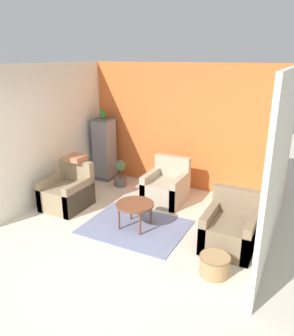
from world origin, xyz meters
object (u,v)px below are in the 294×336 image
(coffee_table, at_px, (135,206))
(birdcage, at_px, (104,149))
(parrot, at_px, (103,114))
(armchair_left, at_px, (68,193))
(armchair_right, at_px, (230,230))
(wicker_basket, at_px, (215,265))
(potted_plant, at_px, (120,173))
(armchair_middle, at_px, (166,188))

(coffee_table, distance_m, birdcage, 2.53)
(coffee_table, height_order, parrot, parrot)
(armchair_left, relative_size, birdcage, 0.60)
(armchair_left, xyz_separation_m, armchair_right, (3.14, 0.02, 0.00))
(wicker_basket, bearing_deg, birdcage, 144.42)
(coffee_table, height_order, armchair_right, armchair_right)
(coffee_table, relative_size, potted_plant, 1.07)
(coffee_table, height_order, wicker_basket, coffee_table)
(coffee_table, bearing_deg, potted_plant, 128.83)
(potted_plant, distance_m, wicker_basket, 3.54)
(armchair_middle, bearing_deg, birdcage, 163.85)
(parrot, distance_m, potted_plant, 1.38)
(birdcage, bearing_deg, coffee_table, -44.54)
(armchair_left, height_order, armchair_right, same)
(armchair_right, relative_size, wicker_basket, 2.08)
(potted_plant, bearing_deg, armchair_left, -103.23)
(armchair_middle, relative_size, wicker_basket, 2.08)
(coffee_table, relative_size, armchair_left, 0.75)
(armchair_right, xyz_separation_m, wicker_basket, (-0.01, -0.77, -0.13))
(wicker_basket, bearing_deg, potted_plant, 142.25)
(armchair_middle, xyz_separation_m, potted_plant, (-1.26, 0.29, 0.02))
(coffee_table, xyz_separation_m, armchair_middle, (0.03, 1.24, -0.12))
(armchair_left, xyz_separation_m, wicker_basket, (3.13, -0.76, -0.13))
(coffee_table, distance_m, wicker_basket, 1.71)
(birdcage, xyz_separation_m, potted_plant, (0.57, -0.24, -0.41))
(armchair_middle, xyz_separation_m, birdcage, (-1.82, 0.53, 0.43))
(birdcage, relative_size, parrot, 6.39)
(armchair_left, xyz_separation_m, parrot, (-0.24, 1.65, 1.25))
(coffee_table, bearing_deg, armchair_middle, 88.53)
(armchair_left, bearing_deg, armchair_right, 0.28)
(armchair_middle, relative_size, potted_plant, 1.43)
(armchair_right, height_order, wicker_basket, armchair_right)
(birdcage, xyz_separation_m, wicker_basket, (3.36, -2.40, -0.56))
(coffee_table, xyz_separation_m, armchair_right, (1.58, 0.13, -0.12))
(coffee_table, bearing_deg, birdcage, 135.46)
(potted_plant, bearing_deg, coffee_table, -51.17)
(armchair_left, distance_m, wicker_basket, 3.22)
(coffee_table, xyz_separation_m, parrot, (-1.79, 1.77, 1.13))
(parrot, bearing_deg, potted_plant, -23.16)
(parrot, xyz_separation_m, potted_plant, (0.57, -0.24, -1.24))
(armchair_middle, xyz_separation_m, parrot, (-1.82, 0.53, 1.25))
(birdcage, bearing_deg, armchair_left, -81.85)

